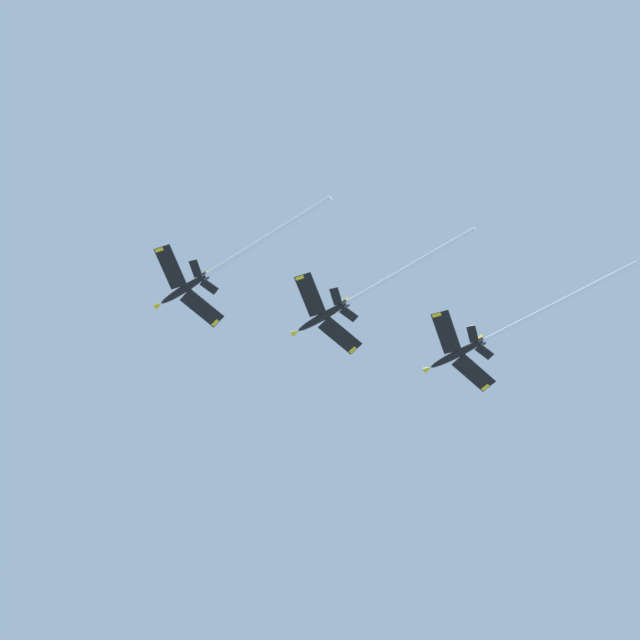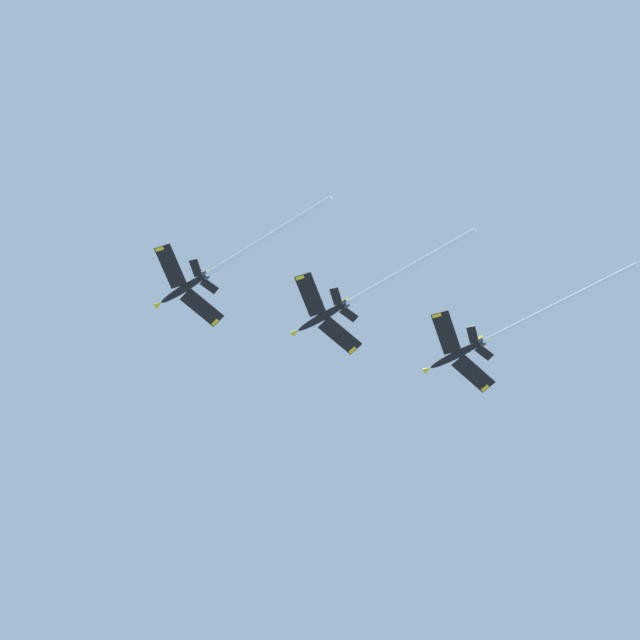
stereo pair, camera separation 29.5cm
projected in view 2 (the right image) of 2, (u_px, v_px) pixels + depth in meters
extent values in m
ellipsoid|color=black|center=(184.00, 289.00, 182.84)|extent=(7.16, 11.35, 3.45)
cone|color=yellow|center=(159.00, 304.00, 185.20)|extent=(1.91, 2.14, 1.46)
ellipsoid|color=black|center=(177.00, 292.00, 184.11)|extent=(2.27, 3.04, 1.38)
cube|color=black|center=(171.00, 266.00, 180.97)|extent=(9.61, 5.72, 0.83)
cube|color=yellow|center=(159.00, 249.00, 179.82)|extent=(1.13, 1.91, 0.43)
cube|color=black|center=(202.00, 308.00, 183.96)|extent=(9.05, 8.72, 0.83)
cube|color=yellow|center=(215.00, 322.00, 185.11)|extent=(1.73, 1.79, 0.43)
cube|color=black|center=(196.00, 268.00, 180.43)|extent=(3.87, 2.43, 0.47)
cube|color=black|center=(209.00, 286.00, 181.72)|extent=(3.78, 3.85, 0.47)
cube|color=yellow|center=(204.00, 275.00, 182.39)|extent=(1.52, 2.59, 3.18)
cylinder|color=#38383D|center=(204.00, 274.00, 180.58)|extent=(1.24, 1.37, 0.96)
cylinder|color=#38383D|center=(207.00, 277.00, 180.83)|extent=(1.24, 1.37, 0.96)
cylinder|color=white|center=(267.00, 237.00, 175.24)|extent=(15.31, 27.09, 6.31)
ellipsoid|color=black|center=(322.00, 317.00, 181.63)|extent=(7.24, 11.31, 3.55)
cone|color=yellow|center=(296.00, 332.00, 184.06)|extent=(1.92, 2.15, 1.47)
ellipsoid|color=black|center=(314.00, 320.00, 182.93)|extent=(2.29, 3.04, 1.40)
cube|color=black|center=(310.00, 295.00, 179.77)|extent=(9.62, 5.79, 0.86)
cube|color=yellow|center=(300.00, 278.00, 178.62)|extent=(1.14, 1.91, 0.45)
cube|color=black|center=(340.00, 336.00, 182.74)|extent=(9.02, 8.75, 0.86)
cube|color=yellow|center=(353.00, 350.00, 183.88)|extent=(1.73, 1.79, 0.45)
cube|color=black|center=(336.00, 296.00, 179.18)|extent=(3.88, 2.45, 0.49)
cube|color=black|center=(349.00, 314.00, 180.45)|extent=(3.77, 3.86, 0.49)
cube|color=yellow|center=(343.00, 303.00, 181.13)|extent=(1.55, 2.60, 3.20)
cylinder|color=#38383D|center=(344.00, 302.00, 179.31)|extent=(1.25, 1.38, 0.97)
cylinder|color=#38383D|center=(347.00, 305.00, 179.56)|extent=(1.25, 1.38, 0.97)
cylinder|color=white|center=(409.00, 268.00, 174.02)|extent=(14.89, 25.89, 6.30)
ellipsoid|color=black|center=(456.00, 355.00, 179.96)|extent=(7.14, 11.35, 3.57)
cone|color=yellow|center=(428.00, 369.00, 182.38)|extent=(1.91, 2.15, 1.48)
ellipsoid|color=black|center=(447.00, 358.00, 181.26)|extent=(2.27, 3.04, 1.40)
cube|color=black|center=(446.00, 333.00, 178.09)|extent=(9.61, 5.70, 0.87)
cube|color=yellow|center=(437.00, 315.00, 176.93)|extent=(1.12, 1.91, 0.45)
cube|color=black|center=(473.00, 374.00, 181.08)|extent=(9.06, 8.71, 0.87)
cube|color=yellow|center=(485.00, 388.00, 182.24)|extent=(1.72, 1.79, 0.45)
cube|color=black|center=(473.00, 335.00, 177.52)|extent=(3.87, 2.42, 0.49)
cube|color=black|center=(484.00, 353.00, 178.80)|extent=(3.78, 3.85, 0.49)
cube|color=yellow|center=(478.00, 341.00, 179.48)|extent=(1.53, 2.62, 3.20)
cylinder|color=#38383D|center=(481.00, 340.00, 177.65)|extent=(1.24, 1.38, 0.97)
cylinder|color=#38383D|center=(483.00, 344.00, 177.91)|extent=(1.24, 1.38, 0.97)
cylinder|color=white|center=(557.00, 304.00, 171.89)|extent=(15.83, 28.38, 6.76)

